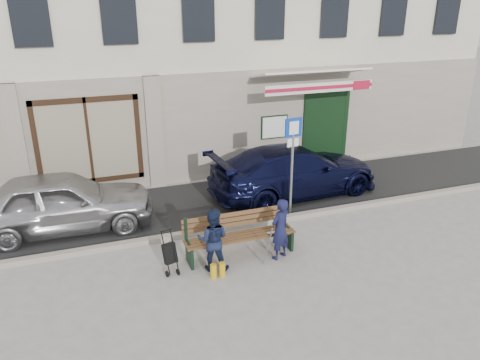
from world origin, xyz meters
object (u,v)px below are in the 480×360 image
parking_sign (292,152)px  woman (213,240)px  bench (238,236)px  stroller (170,254)px  car_navy (295,170)px  man (280,229)px  car_silver (61,202)px

parking_sign → woman: (-2.60, -1.82, -1.01)m
bench → stroller: 1.51m
car_navy → woman: size_ratio=3.64×
car_navy → stroller: bearing=119.6°
stroller → bench: bearing=-10.2°
car_navy → man: 3.54m
car_navy → stroller: 4.99m
car_navy → bench: size_ratio=2.02×
bench → stroller: bearing=-174.3°
woman → stroller: size_ratio=1.48×
woman → stroller: 0.91m
car_navy → bench: car_navy is taller
car_silver → stroller: size_ratio=4.69×
woman → car_navy: bearing=-113.9°
car_silver → woman: bearing=-132.9°
bench → stroller: (-1.50, -0.15, -0.06)m
man → car_navy: bearing=-145.7°
man → stroller: man is taller
car_silver → car_navy: car_silver is taller
parking_sign → bench: 2.73m
car_silver → car_navy: (6.12, 0.11, -0.01)m
woman → stroller: woman is taller
parking_sign → bench: bearing=-149.9°
car_silver → car_navy: bearing=-86.7°
stroller → car_navy: bearing=18.3°
car_navy → parking_sign: bearing=145.5°
car_navy → stroller: car_navy is taller
bench → car_silver: bearing=144.1°
car_navy → parking_sign: size_ratio=1.92×
stroller → parking_sign: bearing=9.4°
car_navy → man: bearing=144.6°
stroller → woman: bearing=-28.2°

